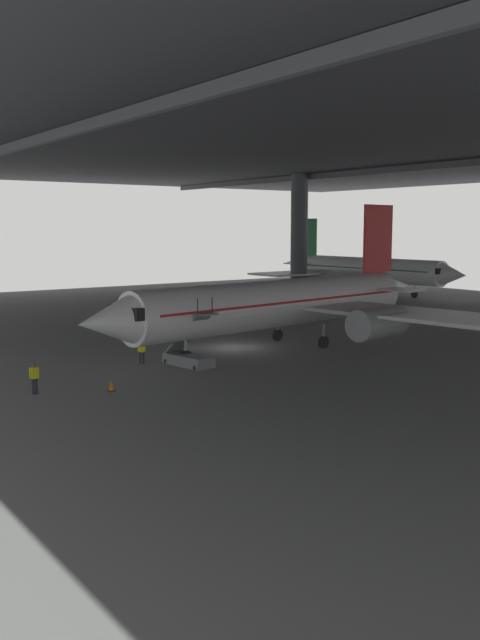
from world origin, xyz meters
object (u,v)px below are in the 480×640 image
object	(u,v)px
crew_worker_near_nose	(34,376)
crew_worker_by_stairs	(142,350)
airplane_distant	(363,269)
airplane_main	(283,303)
traffic_cone_orange	(111,386)
boarding_stairs	(189,355)

from	to	relation	value
crew_worker_near_nose	crew_worker_by_stairs	xyz separation A→B (m)	(-3.97, 8.51, -0.04)
crew_worker_by_stairs	airplane_distant	xyz separation A→B (m)	(-27.07, 47.89, 2.26)
airplane_main	traffic_cone_orange	world-z (taller)	airplane_main
airplane_main	airplane_distant	size ratio (longest dim) A/B	1.07
airplane_distant	traffic_cone_orange	size ratio (longest dim) A/B	52.70
boarding_stairs	airplane_distant	world-z (taller)	airplane_distant
boarding_stairs	traffic_cone_orange	world-z (taller)	boarding_stairs
boarding_stairs	traffic_cone_orange	xyz separation A→B (m)	(3.55, -7.16, -0.43)
traffic_cone_orange	boarding_stairs	bearing A→B (deg)	116.36
boarding_stairs	airplane_distant	size ratio (longest dim) A/B	0.14
traffic_cone_orange	airplane_distant	bearing A→B (deg)	121.83
crew_worker_by_stairs	airplane_distant	size ratio (longest dim) A/B	0.05
airplane_main	crew_worker_by_stairs	world-z (taller)	airplane_main
boarding_stairs	crew_worker_by_stairs	size ratio (longest dim) A/B	2.74
crew_worker_near_nose	airplane_distant	size ratio (longest dim) A/B	0.05
airplane_main	traffic_cone_orange	bearing A→B (deg)	-71.95
airplane_main	traffic_cone_orange	size ratio (longest dim) A/B	56.56
crew_worker_by_stairs	airplane_distant	world-z (taller)	airplane_distant
crew_worker_by_stairs	traffic_cone_orange	xyz separation A→B (m)	(5.67, -4.86, -0.64)
airplane_main	boarding_stairs	world-z (taller)	airplane_main
airplane_main	crew_worker_by_stairs	distance (m)	11.83
airplane_main	traffic_cone_orange	xyz separation A→B (m)	(5.36, -16.44, -3.02)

